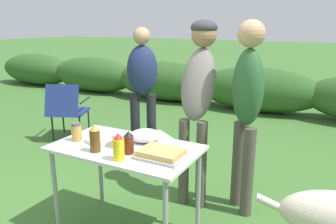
% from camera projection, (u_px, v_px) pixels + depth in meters
% --- Properties ---
extents(shrub_hedge, '(14.40, 0.90, 0.84)m').
position_uv_depth(shrub_hedge, '(258.00, 90.00, 6.21)').
color(shrub_hedge, '#2D5623').
rests_on(shrub_hedge, ground).
extents(folding_table, '(1.10, 0.64, 0.74)m').
position_uv_depth(folding_table, '(126.00, 156.00, 2.48)').
color(folding_table, silver).
rests_on(folding_table, ground).
extents(food_tray, '(0.33, 0.26, 0.06)m').
position_uv_depth(food_tray, '(161.00, 154.00, 2.26)').
color(food_tray, '#9E9EA3').
rests_on(food_tray, folding_table).
extents(plate_stack, '(0.26, 0.26, 0.03)m').
position_uv_depth(plate_stack, '(103.00, 138.00, 2.58)').
color(plate_stack, white).
rests_on(plate_stack, folding_table).
extents(mixing_bowl, '(0.24, 0.24, 0.09)m').
position_uv_depth(mixing_bowl, '(145.00, 135.00, 2.57)').
color(mixing_bowl, silver).
rests_on(mixing_bowl, folding_table).
extents(paper_cup_stack, '(0.08, 0.08, 0.11)m').
position_uv_depth(paper_cup_stack, '(117.00, 141.00, 2.43)').
color(paper_cup_stack, white).
rests_on(paper_cup_stack, folding_table).
extents(spice_jar, '(0.08, 0.08, 0.15)m').
position_uv_depth(spice_jar, '(76.00, 132.00, 2.57)').
color(spice_jar, '#B2893D').
rests_on(spice_jar, folding_table).
extents(beer_bottle, '(0.08, 0.08, 0.21)m').
position_uv_depth(beer_bottle, '(95.00, 139.00, 2.34)').
color(beer_bottle, brown).
rests_on(beer_bottle, folding_table).
extents(mustard_bottle, '(0.08, 0.08, 0.19)m').
position_uv_depth(mustard_bottle, '(119.00, 147.00, 2.20)').
color(mustard_bottle, yellow).
rests_on(mustard_bottle, folding_table).
extents(bbq_sauce_bottle, '(0.07, 0.07, 0.17)m').
position_uv_depth(bbq_sauce_bottle, '(129.00, 143.00, 2.31)').
color(bbq_sauce_bottle, '#562314').
rests_on(bbq_sauce_bottle, folding_table).
extents(standing_person_in_dark_puffer, '(0.34, 0.48, 1.67)m').
position_uv_depth(standing_person_in_dark_puffer, '(199.00, 87.00, 2.90)').
color(standing_person_in_dark_puffer, '#4C473D').
rests_on(standing_person_in_dark_puffer, ground).
extents(standing_person_with_beanie, '(0.47, 0.44, 1.59)m').
position_uv_depth(standing_person_with_beanie, '(142.00, 80.00, 4.09)').
color(standing_person_with_beanie, black).
rests_on(standing_person_with_beanie, ground).
extents(standing_person_in_navy_coat, '(0.39, 0.39, 1.67)m').
position_uv_depth(standing_person_in_navy_coat, '(247.00, 99.00, 2.72)').
color(standing_person_in_navy_coat, '#4C473D').
rests_on(standing_person_in_navy_coat, ground).
extents(camp_chair_green_behind_table, '(0.66, 0.73, 0.83)m').
position_uv_depth(camp_chair_green_behind_table, '(67.00, 108.00, 4.66)').
color(camp_chair_green_behind_table, navy).
rests_on(camp_chair_green_behind_table, ground).
extents(cooler_box, '(0.58, 0.54, 0.34)m').
position_uv_depth(cooler_box, '(157.00, 151.00, 3.89)').
color(cooler_box, '#286B3D').
rests_on(cooler_box, ground).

